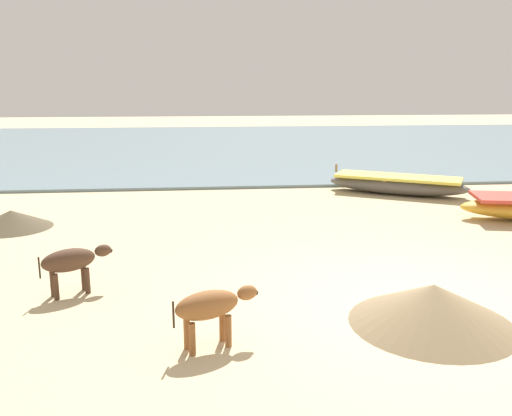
# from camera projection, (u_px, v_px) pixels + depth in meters

# --- Properties ---
(ground) EXTENTS (80.00, 80.00, 0.00)m
(ground) POSITION_uv_depth(u_px,v_px,m) (413.00, 305.00, 6.94)
(ground) COLOR #CCB789
(sea_water) EXTENTS (60.00, 20.00, 0.08)m
(sea_water) POSITION_uv_depth(u_px,v_px,m) (261.00, 145.00, 24.31)
(sea_water) COLOR slate
(sea_water) RESTS_ON ground
(fishing_boat_1) EXTENTS (3.50, 2.54, 0.67)m
(fishing_boat_1) POSITION_uv_depth(u_px,v_px,m) (397.00, 184.00, 13.78)
(fishing_boat_1) COLOR #5B5651
(fishing_boat_1) RESTS_ON ground
(calf_near_brown) EXTENTS (0.95, 0.55, 0.64)m
(calf_near_brown) POSITION_uv_depth(u_px,v_px,m) (210.00, 307.00, 5.74)
(calf_near_brown) COLOR brown
(calf_near_brown) RESTS_ON ground
(calf_far_dark) EXTENTS (0.92, 0.63, 0.63)m
(calf_far_dark) POSITION_uv_depth(u_px,v_px,m) (71.00, 262.00, 7.19)
(calf_far_dark) COLOR #4C3323
(calf_far_dark) RESTS_ON ground
(debris_pile_0) EXTENTS (2.40, 2.40, 0.49)m
(debris_pile_0) POSITION_uv_depth(u_px,v_px,m) (433.00, 304.00, 6.33)
(debris_pile_0) COLOR #7A6647
(debris_pile_0) RESTS_ON ground
(debris_pile_1) EXTENTS (2.15, 2.15, 0.35)m
(debris_pile_1) POSITION_uv_depth(u_px,v_px,m) (11.00, 219.00, 10.57)
(debris_pile_1) COLOR brown
(debris_pile_1) RESTS_ON ground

